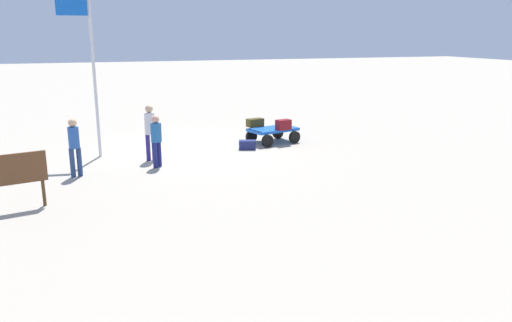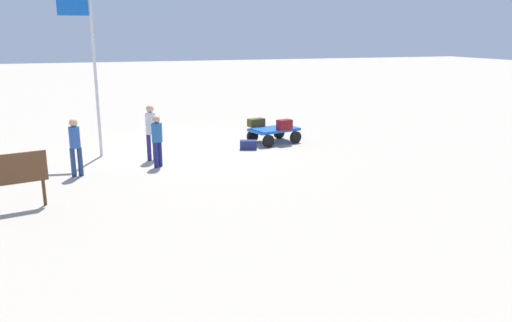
{
  "view_description": "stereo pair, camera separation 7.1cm",
  "coord_description": "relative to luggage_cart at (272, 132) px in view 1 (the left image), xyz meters",
  "views": [
    {
      "loc": [
        3.53,
        17.3,
        4.04
      ],
      "look_at": [
        -0.35,
        6.0,
        1.01
      ],
      "focal_mm": 35.39,
      "sensor_mm": 36.0,
      "label": 1
    },
    {
      "loc": [
        3.46,
        17.33,
        4.04
      ],
      "look_at": [
        -0.35,
        6.0,
        1.01
      ],
      "focal_mm": 35.39,
      "sensor_mm": 36.0,
      "label": 2
    }
  ],
  "objects": [
    {
      "name": "suitcase_grey",
      "position": [
        0.5,
        -0.56,
        0.3
      ],
      "size": [
        0.69,
        0.47,
        0.31
      ],
      "color": "#453A16",
      "rests_on": "luggage_cart"
    },
    {
      "name": "flagpole",
      "position": [
        6.39,
        0.13,
        2.64
      ],
      "size": [
        1.05,
        0.16,
        5.17
      ],
      "color": "silver",
      "rests_on": "ground"
    },
    {
      "name": "worker_trailing",
      "position": [
        7.03,
        2.51,
        0.56
      ],
      "size": [
        0.37,
        0.37,
        1.7
      ],
      "color": "navy",
      "rests_on": "ground"
    },
    {
      "name": "luggage_cart",
      "position": [
        0.0,
        0.0,
        0.0
      ],
      "size": [
        2.0,
        1.59,
        0.56
      ],
      "color": "blue",
      "rests_on": "ground"
    },
    {
      "name": "ground_plane",
      "position": [
        3.16,
        0.24,
        -0.41
      ],
      "size": [
        120.0,
        120.0,
        0.0
      ],
      "primitive_type": "plane",
      "color": "#AFA492"
    },
    {
      "name": "suitcase_dark",
      "position": [
        1.25,
        0.76,
        -0.25
      ],
      "size": [
        0.66,
        0.47,
        0.33
      ],
      "color": "navy",
      "rests_on": "ground"
    },
    {
      "name": "suitcase_olive",
      "position": [
        -0.29,
        0.37,
        0.33
      ],
      "size": [
        0.6,
        0.44,
        0.37
      ],
      "color": "maroon",
      "rests_on": "luggage_cart"
    },
    {
      "name": "worker_lead",
      "position": [
        4.65,
        2.19,
        0.53
      ],
      "size": [
        0.47,
        0.47,
        1.62
      ],
      "color": "navy",
      "rests_on": "ground"
    },
    {
      "name": "signboard",
      "position": [
        8.27,
        5.07,
        0.5
      ],
      "size": [
        1.27,
        0.35,
        1.36
      ],
      "color": "#4C3319",
      "rests_on": "ground"
    },
    {
      "name": "worker_supervisor",
      "position": [
        4.72,
        1.28,
        0.67
      ],
      "size": [
        0.41,
        0.41,
        1.83
      ],
      "color": "navy",
      "rests_on": "ground"
    }
  ]
}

